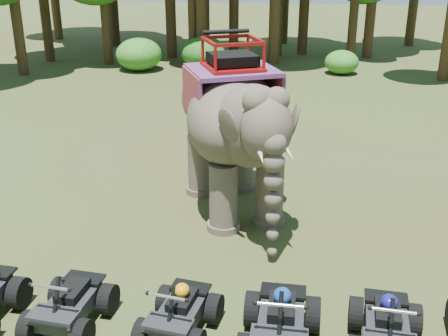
{
  "coord_description": "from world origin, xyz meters",
  "views": [
    {
      "loc": [
        1.56,
        -9.86,
        6.43
      ],
      "look_at": [
        0.0,
        1.2,
        1.9
      ],
      "focal_mm": 45.0,
      "sensor_mm": 36.0,
      "label": 1
    }
  ],
  "objects_px": {
    "elephant": "(233,126)",
    "atv_1": "(69,298)",
    "atv_2": "(179,307)",
    "atv_4": "(388,320)",
    "atv_3": "(281,316)"
  },
  "relations": [
    {
      "from": "elephant",
      "to": "atv_1",
      "type": "xyz_separation_m",
      "value": [
        -2.25,
        -5.26,
        -1.6
      ]
    },
    {
      "from": "atv_2",
      "to": "atv_4",
      "type": "height_order",
      "value": "atv_4"
    },
    {
      "from": "atv_3",
      "to": "atv_4",
      "type": "relative_size",
      "value": 1.08
    },
    {
      "from": "elephant",
      "to": "atv_4",
      "type": "relative_size",
      "value": 3.13
    },
    {
      "from": "atv_3",
      "to": "elephant",
      "type": "bearing_deg",
      "value": 106.18
    },
    {
      "from": "atv_1",
      "to": "atv_3",
      "type": "height_order",
      "value": "atv_3"
    },
    {
      "from": "elephant",
      "to": "atv_3",
      "type": "xyz_separation_m",
      "value": [
        1.48,
        -5.34,
        -1.54
      ]
    },
    {
      "from": "atv_2",
      "to": "atv_4",
      "type": "relative_size",
      "value": 0.94
    },
    {
      "from": "elephant",
      "to": "atv_3",
      "type": "distance_m",
      "value": 5.75
    },
    {
      "from": "elephant",
      "to": "atv_2",
      "type": "relative_size",
      "value": 3.32
    },
    {
      "from": "atv_1",
      "to": "atv_4",
      "type": "xyz_separation_m",
      "value": [
        5.47,
        0.11,
        0.01
      ]
    },
    {
      "from": "atv_2",
      "to": "elephant",
      "type": "bearing_deg",
      "value": 95.8
    },
    {
      "from": "atv_1",
      "to": "atv_2",
      "type": "xyz_separation_m",
      "value": [
        1.97,
        0.04,
        -0.02
      ]
    },
    {
      "from": "atv_2",
      "to": "atv_3",
      "type": "distance_m",
      "value": 1.75
    },
    {
      "from": "atv_3",
      "to": "atv_4",
      "type": "distance_m",
      "value": 1.76
    }
  ]
}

